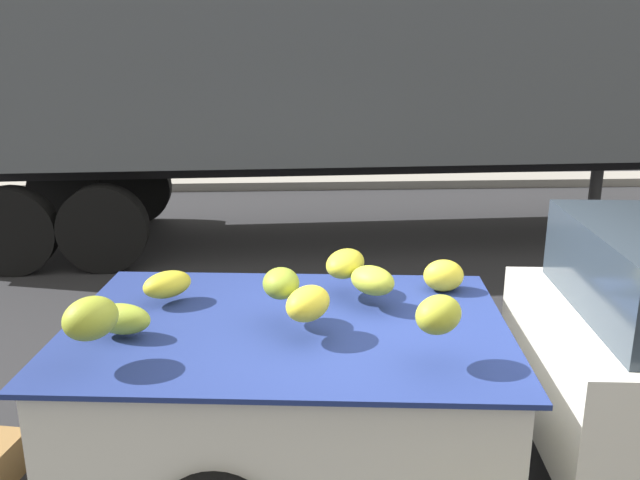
% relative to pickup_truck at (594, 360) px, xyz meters
% --- Properties ---
extents(curb_strip, '(80.00, 0.80, 0.16)m').
position_rel_pickup_truck_xyz_m(curb_strip, '(-1.14, 9.39, -0.80)').
color(curb_strip, gray).
rests_on(curb_strip, ground).
extents(pickup_truck, '(4.84, 2.20, 1.70)m').
position_rel_pickup_truck_xyz_m(pickup_truck, '(0.00, 0.00, 0.00)').
color(pickup_truck, silver).
rests_on(pickup_truck, ground).
extents(semi_trailer, '(12.10, 3.08, 3.95)m').
position_rel_pickup_truck_xyz_m(semi_trailer, '(-0.60, 5.77, 1.66)').
color(semi_trailer, '#4C5156').
rests_on(semi_trailer, ground).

